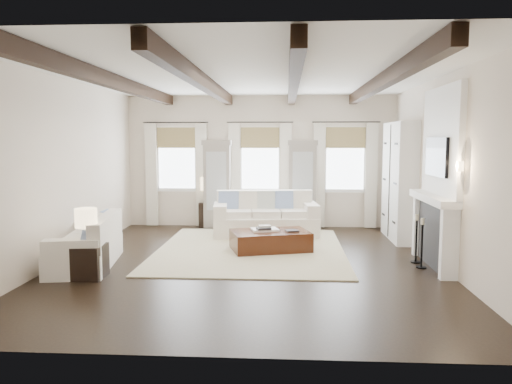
# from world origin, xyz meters

# --- Properties ---
(ground) EXTENTS (7.50, 7.50, 0.00)m
(ground) POSITION_xyz_m (0.00, 0.00, 0.00)
(ground) COLOR black
(ground) RESTS_ON ground
(room_shell) EXTENTS (6.54, 7.54, 3.22)m
(room_shell) POSITION_xyz_m (0.75, 0.90, 1.89)
(room_shell) COLOR beige
(room_shell) RESTS_ON ground
(area_rug) EXTENTS (3.57, 4.21, 0.02)m
(area_rug) POSITION_xyz_m (-0.05, 1.08, 0.01)
(area_rug) COLOR beige
(area_rug) RESTS_ON ground
(sofa_back) EXTENTS (2.39, 1.28, 0.98)m
(sofa_back) POSITION_xyz_m (0.18, 2.62, 0.40)
(sofa_back) COLOR white
(sofa_back) RESTS_ON ground
(sofa_left) EXTENTS (1.20, 2.10, 0.85)m
(sofa_left) POSITION_xyz_m (-2.69, -0.30, 0.34)
(sofa_left) COLOR white
(sofa_left) RESTS_ON ground
(ottoman) EXTENTS (1.65, 1.28, 0.38)m
(ottoman) POSITION_xyz_m (0.34, 1.03, 0.19)
(ottoman) COLOR black
(ottoman) RESTS_ON ground
(tray) EXTENTS (0.59, 0.50, 0.04)m
(tray) POSITION_xyz_m (0.23, 1.07, 0.40)
(tray) COLOR white
(tray) RESTS_ON ottoman
(book_lower) EXTENTS (0.31, 0.26, 0.04)m
(book_lower) POSITION_xyz_m (0.21, 0.97, 0.44)
(book_lower) COLOR #262628
(book_lower) RESTS_ON tray
(book_upper) EXTENTS (0.26, 0.22, 0.03)m
(book_upper) POSITION_xyz_m (0.23, 1.04, 0.48)
(book_upper) COLOR beige
(book_upper) RESTS_ON book_lower
(book_loose) EXTENTS (0.28, 0.24, 0.03)m
(book_loose) POSITION_xyz_m (0.76, 1.01, 0.40)
(book_loose) COLOR #262628
(book_loose) RESTS_ON ottoman
(side_table_front) EXTENTS (0.51, 0.51, 0.51)m
(side_table_front) POSITION_xyz_m (-2.42, -1.04, 0.26)
(side_table_front) COLOR black
(side_table_front) RESTS_ON ground
(lamp_front) EXTENTS (0.33, 0.33, 0.58)m
(lamp_front) POSITION_xyz_m (-2.42, -1.04, 0.90)
(lamp_front) COLOR black
(lamp_front) RESTS_ON side_table_front
(side_table_back) EXTENTS (0.40, 0.40, 0.60)m
(side_table_back) POSITION_xyz_m (-1.28, 3.63, 0.30)
(side_table_back) COLOR black
(side_table_back) RESTS_ON ground
(lamp_back) EXTENTS (0.36, 0.36, 0.62)m
(lamp_back) POSITION_xyz_m (-1.28, 3.63, 1.02)
(lamp_back) COLOR black
(lamp_back) RESTS_ON side_table_back
(candlestick_near) EXTENTS (0.17, 0.17, 0.84)m
(candlestick_near) POSITION_xyz_m (2.90, -0.12, 0.35)
(candlestick_near) COLOR black
(candlestick_near) RESTS_ON ground
(candlestick_far) EXTENTS (0.17, 0.17, 0.85)m
(candlestick_far) POSITION_xyz_m (2.90, 0.24, 0.35)
(candlestick_far) COLOR black
(candlestick_far) RESTS_ON ground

